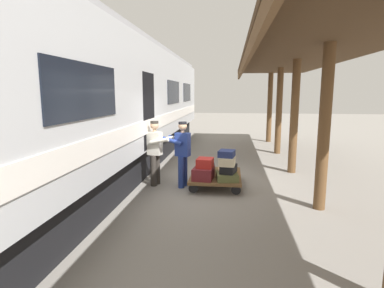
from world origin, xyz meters
TOP-DOWN VIEW (x-y plane):
  - ground_plane at (0.00, 0.00)m, footprint 60.00×60.00m
  - platform_canopy at (-2.24, 0.00)m, footprint 3.20×16.18m
  - train_car at (3.26, 0.00)m, footprint 3.02×20.60m
  - luggage_cart at (-0.05, 0.14)m, footprint 1.30×1.73m
  - suitcase_orange_carryall at (0.24, 0.14)m, footprint 0.42×0.56m
  - suitcase_maroon_trunk at (0.24, 0.61)m, footprint 0.54×0.67m
  - suitcase_olive_duffel at (-0.35, 0.61)m, footprint 0.59×0.69m
  - suitcase_yellow_case at (-0.35, -0.34)m, footprint 0.41×0.55m
  - suitcase_slate_roller at (0.24, -0.34)m, footprint 0.48×0.56m
  - suitcase_tan_vintage at (-0.35, 0.14)m, footprint 0.50×0.63m
  - suitcase_red_plastic at (0.20, 0.58)m, footprint 0.43×0.47m
  - suitcase_black_hardshell at (-0.38, 0.59)m, footprint 0.44×0.57m
  - suitcase_cream_canvas at (-0.35, 0.62)m, footprint 0.42×0.51m
  - suitcase_navy_fabric at (-0.33, 0.61)m, footprint 0.44×0.48m
  - porter_in_overalls at (0.82, 0.35)m, footprint 0.73×0.55m
  - porter_by_door at (1.53, 0.28)m, footprint 0.72×0.54m

SIDE VIEW (x-z plane):
  - ground_plane at x=0.00m, z-range 0.00..0.00m
  - luggage_cart at x=-0.05m, z-range 0.11..0.41m
  - suitcase_olive_duffel at x=-0.35m, z-range 0.30..0.47m
  - suitcase_tan_vintage at x=-0.35m, z-range 0.30..0.49m
  - suitcase_yellow_case at x=-0.35m, z-range 0.30..0.53m
  - suitcase_slate_roller at x=0.24m, z-range 0.30..0.54m
  - suitcase_orange_carryall at x=0.24m, z-range 0.30..0.55m
  - suitcase_maroon_trunk at x=0.24m, z-range 0.30..0.59m
  - suitcase_black_hardshell at x=-0.38m, z-range 0.47..0.67m
  - suitcase_red_plastic at x=0.20m, z-range 0.59..0.82m
  - suitcase_cream_canvas at x=-0.35m, z-range 0.67..0.88m
  - porter_in_overalls at x=0.82m, z-range 0.07..1.78m
  - porter_by_door at x=1.53m, z-range 0.07..1.78m
  - suitcase_navy_fabric at x=-0.33m, z-range 0.88..1.04m
  - train_car at x=3.26m, z-range 0.06..4.06m
  - platform_canopy at x=-2.24m, z-range 1.48..5.04m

